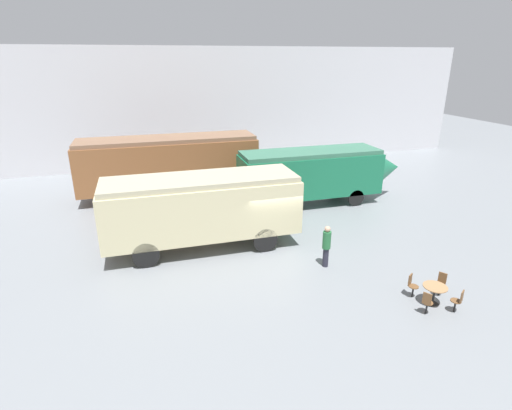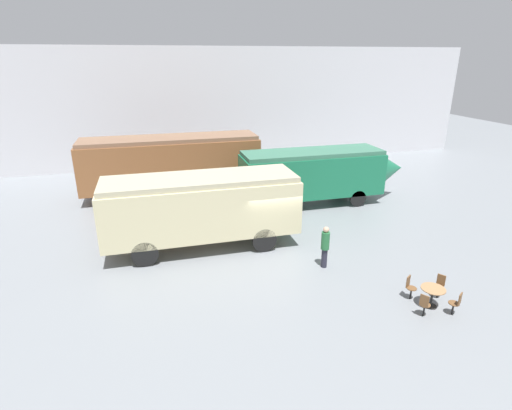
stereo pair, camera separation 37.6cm
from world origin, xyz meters
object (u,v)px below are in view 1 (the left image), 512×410
Objects in this scene: cafe_table_near at (435,290)px; cafe_chair_0 at (441,282)px; passenger_coach_wooden at (169,162)px; passenger_coach_vintage at (202,206)px; streamlined_locomotive at (321,172)px; visitor_person at (326,245)px.

cafe_chair_0 reaches higher than cafe_table_near.
passenger_coach_wooden reaches higher than cafe_chair_0.
cafe_table_near is (7.03, -6.82, -1.44)m from passenger_coach_vintage.
streamlined_locomotive is 7.98m from visitor_person.
passenger_coach_wooden is at bearing 95.67° from passenger_coach_vintage.
cafe_chair_0 is (7.67, -6.38, -1.49)m from passenger_coach_vintage.
visitor_person is (5.35, -11.12, -1.14)m from passenger_coach_wooden.
passenger_coach_wooden is 1.07× the size of streamlined_locomotive.
passenger_coach_vintage reaches higher than cafe_chair_0.
cafe_chair_0 is (0.65, 0.44, -0.05)m from cafe_table_near.
visitor_person is at bearing 124.53° from cafe_table_near.
cafe_chair_0 is at bearing -90.12° from streamlined_locomotive.
cafe_table_near is 0.95× the size of cafe_chair_0.
visitor_person is at bearing -64.28° from passenger_coach_wooden.
cafe_chair_0 is (-0.02, -10.41, -1.37)m from streamlined_locomotive.
streamlined_locomotive reaches higher than visitor_person.
streamlined_locomotive reaches higher than cafe_chair_0.
streamlined_locomotive is 8.69m from passenger_coach_vintage.
visitor_person is (-3.10, 3.12, 0.48)m from cafe_chair_0.
cafe_table_near is (7.81, -14.68, -1.57)m from passenger_coach_wooden.
streamlined_locomotive is at bearing 86.46° from cafe_table_near.
passenger_coach_vintage is 4.73× the size of visitor_person.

